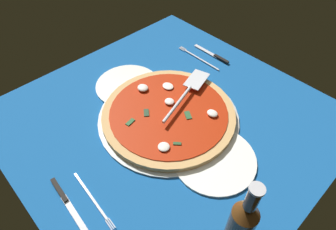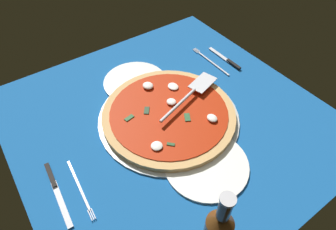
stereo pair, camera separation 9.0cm
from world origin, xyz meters
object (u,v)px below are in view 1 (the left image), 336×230
Objects in this scene: pizza at (168,115)px; place_setting_far at (80,202)px; dinner_plate_right at (128,85)px; pizza_server at (187,92)px; beer_bottle at (243,220)px; place_setting_near at (207,58)px; dinner_plate_left at (214,159)px.

place_setting_far is (-5.34, 35.37, -1.60)cm from pizza.
dinner_plate_right is 22.15cm from pizza_server.
dinner_plate_right is at bearing -1.41° from pizza.
place_setting_far is at bearing 126.26° from dinner_plate_right.
beer_bottle is at bearing 160.05° from pizza.
pizza is 1.53× the size of pizza_server.
dinner_plate_right is 21.04cm from pizza.
place_setting_near is at bearing -103.99° from dinner_plate_right.
pizza is 35.80cm from place_setting_far.
pizza_server is (-19.70, -9.21, 4.23)cm from dinner_plate_right.
pizza is at bearing -3.90° from dinner_plate_left.
pizza is 2.04× the size of place_setting_near.
beer_bottle reaches higher than place_setting_near.
beer_bottle reaches higher than dinner_plate_right.
place_setting_far is at bearing 98.58° from pizza.
place_setting_far is (-26.32, 35.88, -0.14)cm from dinner_plate_right.
dinner_plate_right is 1.03× the size of beer_bottle.
dinner_plate_right is 44.50cm from place_setting_far.
dinner_plate_right is 0.54× the size of pizza.
place_setting_near is (11.57, -23.40, -4.37)cm from pizza_server.
place_setting_near is 0.94× the size of place_setting_far.
beer_bottle is (-31.76, -21.90, 7.95)cm from place_setting_far.
pizza_server is at bearing 116.43° from place_setting_near.
dinner_plate_left is at bearing 133.82° from place_setting_near.
pizza_server is at bearing -82.49° from pizza.
place_setting_near is at bearing -68.79° from pizza.
place_setting_far is at bearing 34.59° from beer_bottle.
pizza reaches higher than place_setting_near.
pizza_server is 44.98cm from beer_bottle.
place_setting_near reaches higher than dinner_plate_left.
pizza is at bearing 178.59° from dinner_plate_right.
beer_bottle reaches higher than pizza_server.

